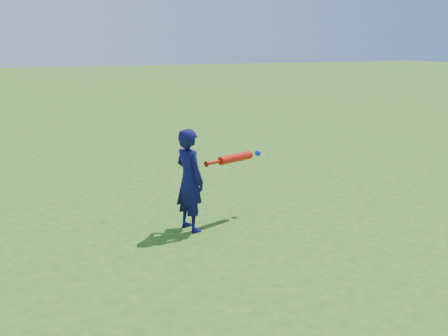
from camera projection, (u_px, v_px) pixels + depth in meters
name	position (u px, v px, depth m)	size (l,w,h in m)	color
ground	(267.00, 230.00, 5.42)	(80.00, 80.00, 0.00)	#2C5F16
child	(190.00, 180.00, 5.32)	(0.41, 0.27, 1.12)	#0D0D3F
bat_swing	(237.00, 157.00, 5.68)	(0.82, 0.33, 0.10)	red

